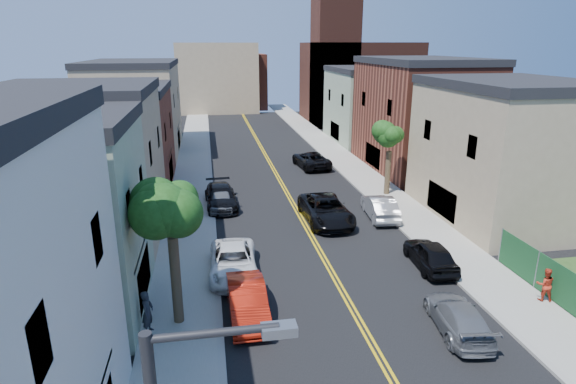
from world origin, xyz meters
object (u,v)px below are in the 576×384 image
black_car_left (221,197)px  silver_car_right (380,207)px  white_pickup (233,262)px  black_suv_lane (326,210)px  grey_car_left (221,199)px  dark_car_right_far (311,160)px  pedestrian_left (148,312)px  pedestrian_right (545,284)px  black_car_right (430,254)px  grey_car_right (458,317)px  red_sedan (247,301)px

black_car_left → silver_car_right: bearing=-23.9°
white_pickup → black_suv_lane: (6.79, 6.76, 0.12)m
grey_car_left → silver_car_right: bearing=-17.1°
black_car_left → dark_car_right_far: 14.01m
black_car_left → silver_car_right: silver_car_right is taller
silver_car_right → dark_car_right_far: bearing=-77.9°
black_suv_lane → silver_car_right: bearing=0.8°
white_pickup → grey_car_left: size_ratio=1.21×
pedestrian_left → pedestrian_right: size_ratio=1.16×
black_car_right → dark_car_right_far: size_ratio=0.78×
white_pickup → grey_car_left: grey_car_left is taller
black_car_right → grey_car_left: bearing=-43.2°
grey_car_right → dark_car_right_far: dark_car_right_far is taller
black_car_right → silver_car_right: silver_car_right is taller
white_pickup → grey_car_right: size_ratio=1.17×
silver_car_right → black_suv_lane: size_ratio=0.78×
pedestrian_left → silver_car_right: bearing=-37.1°
black_suv_lane → white_pickup: bearing=-136.4°
red_sedan → white_pickup: bearing=94.3°
white_pickup → pedestrian_left: bearing=-125.7°
grey_car_left → black_suv_lane: bearing=-27.2°
black_car_left → pedestrian_left: pedestrian_left is taller
grey_car_right → black_car_right: (1.58, 5.87, 0.10)m
dark_car_right_far → pedestrian_left: (-12.90, -26.57, 0.31)m
red_sedan → black_car_left: bearing=91.5°
grey_car_left → dark_car_right_far: bearing=51.5°
black_car_right → black_suv_lane: 8.68m
white_pickup → grey_car_right: 11.44m
black_suv_lane → pedestrian_right: pedestrian_right is taller
dark_car_right_far → black_suv_lane: (-2.26, -14.89, 0.07)m
black_car_left → dark_car_right_far: bearing=45.8°
silver_car_right → pedestrian_left: pedestrian_left is taller
silver_car_right → dark_car_right_far: 14.84m
silver_car_right → grey_car_left: bearing=-13.2°
white_pickup → silver_car_right: (10.75, 6.90, 0.06)m
dark_car_right_far → pedestrian_right: (5.30, -27.07, 0.17)m
black_car_left → dark_car_right_far: size_ratio=0.96×
grey_car_right → black_car_right: size_ratio=1.02×
red_sedan → silver_car_right: size_ratio=0.98×
red_sedan → dark_car_right_far: (8.66, 25.84, 0.02)m
grey_car_right → pedestrian_left: size_ratio=2.40×
black_car_right → pedestrian_left: (-14.60, -3.95, 0.34)m
black_car_right → silver_car_right: (0.00, 7.87, 0.04)m
grey_car_left → pedestrian_right: 21.71m
white_pickup → pedestrian_right: size_ratio=3.26×
grey_car_left → silver_car_right: silver_car_right is taller
red_sedan → white_pickup: red_sedan is taller
grey_car_left → grey_car_right: grey_car_left is taller
grey_car_right → pedestrian_right: bearing=-157.1°
red_sedan → pedestrian_right: pedestrian_right is taller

